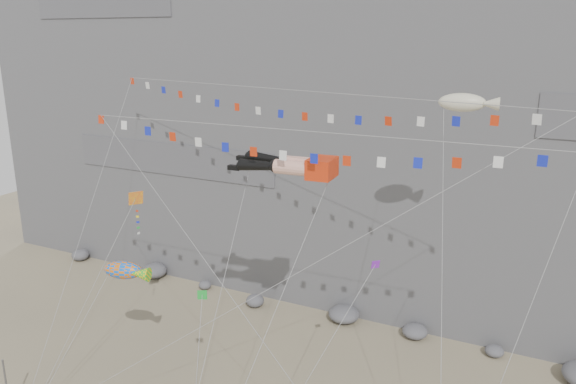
# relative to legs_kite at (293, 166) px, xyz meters

# --- Properties ---
(cliff) EXTENTS (80.00, 28.00, 50.00)m
(cliff) POSITION_rel_legs_kite_xyz_m (-0.72, 26.40, 9.18)
(cliff) COLOR slate
(cliff) RESTS_ON ground
(talus_boulders) EXTENTS (60.00, 3.00, 1.20)m
(talus_boulders) POSITION_rel_legs_kite_xyz_m (-0.72, 11.40, -15.22)
(talus_boulders) COLOR #5C5C61
(talus_boulders) RESTS_ON ground
(legs_kite) EXTENTS (6.55, 14.72, 20.89)m
(legs_kite) POSITION_rel_legs_kite_xyz_m (0.00, 0.00, 0.00)
(legs_kite) COLOR red
(legs_kite) RESTS_ON ground
(flag_banner_upper) EXTENTS (34.44, 19.29, 27.21)m
(flag_banner_upper) POSITION_rel_legs_kite_xyz_m (-2.51, 5.07, 3.83)
(flag_banner_upper) COLOR red
(flag_banner_upper) RESTS_ON ground
(flag_banner_lower) EXTENTS (28.24, 7.33, 21.77)m
(flag_banner_lower) POSITION_rel_legs_kite_xyz_m (1.02, -1.40, 2.33)
(flag_banner_lower) COLOR red
(flag_banner_lower) RESTS_ON ground
(harlequin_kite) EXTENTS (4.06, 8.88, 15.21)m
(harlequin_kite) POSITION_rel_legs_kite_xyz_m (-10.94, -1.33, -3.09)
(harlequin_kite) COLOR red
(harlequin_kite) RESTS_ON ground
(fish_windsock) EXTENTS (4.61, 7.80, 10.95)m
(fish_windsock) POSITION_rel_legs_kite_xyz_m (-10.83, -3.13, -7.48)
(fish_windsock) COLOR orange
(fish_windsock) RESTS_ON ground
(blimp_windsock) EXTENTS (4.73, 13.48, 23.24)m
(blimp_windsock) POSITION_rel_legs_kite_xyz_m (8.50, 4.86, 3.55)
(blimp_windsock) COLOR beige
(blimp_windsock) RESTS_ON ground
(small_kite_a) EXTENTS (3.76, 14.99, 21.05)m
(small_kite_a) POSITION_rel_legs_kite_xyz_m (-3.80, 1.29, -1.32)
(small_kite_a) COLOR orange
(small_kite_a) RESTS_ON ground
(small_kite_b) EXTENTS (4.64, 11.30, 15.57)m
(small_kite_b) POSITION_rel_legs_kite_xyz_m (5.22, -0.36, -5.37)
(small_kite_b) COLOR purple
(small_kite_b) RESTS_ON ground
(small_kite_c) EXTENTS (4.18, 7.73, 11.86)m
(small_kite_c) POSITION_rel_legs_kite_xyz_m (-3.35, -4.88, -7.01)
(small_kite_c) COLOR green
(small_kite_c) RESTS_ON ground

